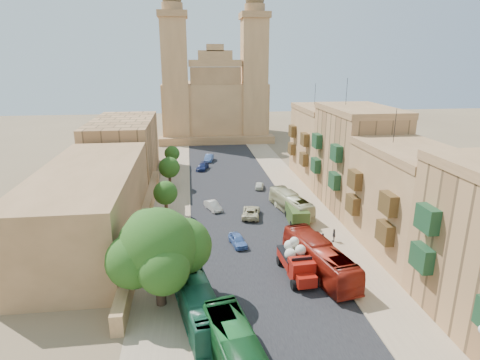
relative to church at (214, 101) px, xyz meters
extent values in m
plane|color=brown|center=(0.00, -78.61, -9.52)|extent=(260.00, 260.00, 0.00)
cube|color=black|center=(0.00, -48.61, -9.51)|extent=(14.00, 140.00, 0.01)
cube|color=tan|center=(9.50, -48.61, -9.51)|extent=(5.00, 140.00, 0.01)
cube|color=tan|center=(-9.50, -48.61, -9.51)|extent=(5.00, 140.00, 0.01)
cube|color=tan|center=(7.00, -48.61, -9.46)|extent=(0.25, 140.00, 0.12)
cube|color=tan|center=(-7.00, -48.61, -9.46)|extent=(0.25, 140.00, 0.12)
cube|color=#1A4125|center=(11.55, -77.69, -4.96)|extent=(0.90, 2.20, 2.00)
cube|color=#1A4125|center=(11.55, -77.69, -1.60)|extent=(0.90, 2.20, 2.00)
cube|color=#AB7C4D|center=(16.00, -67.61, -4.27)|extent=(8.00, 14.00, 10.50)
cube|color=#986C42|center=(16.00, -67.61, 1.38)|extent=(8.20, 14.00, 0.80)
cylinder|color=black|center=(15.00, -64.81, 3.58)|extent=(0.06, 0.06, 3.60)
cube|color=#52391B|center=(11.55, -71.53, -5.53)|extent=(0.90, 2.20, 2.00)
cube|color=#52391B|center=(11.55, -63.69, -5.53)|extent=(0.90, 2.20, 2.00)
cube|color=#52391B|center=(11.55, -71.53, -2.59)|extent=(0.90, 2.20, 2.00)
cube|color=#52391B|center=(11.55, -63.69, -2.59)|extent=(0.90, 2.20, 2.00)
cube|color=tan|center=(16.00, -53.61, -3.02)|extent=(8.00, 14.00, 13.00)
cube|color=#986C42|center=(16.00, -53.61, 3.88)|extent=(8.20, 14.00, 0.80)
cylinder|color=black|center=(15.00, -50.81, 6.08)|extent=(0.06, 0.06, 3.60)
cube|color=#1A4125|center=(11.55, -57.53, -4.58)|extent=(0.90, 2.20, 2.00)
cube|color=#1A4125|center=(11.55, -49.69, -4.58)|extent=(0.90, 2.20, 2.00)
cube|color=#1A4125|center=(11.55, -57.53, -0.94)|extent=(0.90, 2.20, 2.00)
cube|color=#1A4125|center=(11.55, -49.69, -0.94)|extent=(0.90, 2.20, 2.00)
cube|color=#AB7C4D|center=(16.00, -39.61, -3.77)|extent=(8.00, 14.00, 11.50)
cube|color=#986C42|center=(16.00, -39.61, 2.38)|extent=(8.20, 14.00, 0.80)
cylinder|color=black|center=(15.00, -36.81, 4.58)|extent=(0.06, 0.06, 3.60)
cube|color=#52391B|center=(11.55, -43.53, -5.15)|extent=(0.90, 2.20, 2.00)
cube|color=#52391B|center=(11.55, -35.69, -5.15)|extent=(0.90, 2.20, 2.00)
cube|color=#52391B|center=(11.55, -43.53, -1.93)|extent=(0.90, 2.20, 2.00)
cube|color=#52391B|center=(11.55, -35.69, -1.93)|extent=(0.90, 2.20, 2.00)
cube|color=#AB7C4D|center=(-12.50, -58.61, -8.62)|extent=(1.00, 40.00, 1.80)
cube|color=#986C42|center=(-18.00, -60.61, -5.32)|extent=(10.00, 28.00, 8.40)
cube|color=tan|center=(-18.00, -34.61, -4.52)|extent=(10.00, 22.00, 10.00)
cube|color=#AB7C4D|center=(0.00, 2.39, -2.52)|extent=(26.00, 20.00, 14.00)
cube|color=#986C42|center=(0.00, -8.11, -8.62)|extent=(28.00, 4.00, 1.80)
cube|color=#986C42|center=(0.00, -6.41, 0.48)|extent=(12.00, 2.00, 16.00)
cube|color=#AB7C4D|center=(0.00, -6.41, 9.38)|extent=(12.60, 2.40, 1.60)
cube|color=#AB7C4D|center=(0.00, -6.41, 11.08)|extent=(8.00, 2.00, 2.40)
cube|color=#AB7C4D|center=(0.00, -6.41, 12.88)|extent=(4.00, 2.00, 1.60)
cube|color=#AB7C4D|center=(-9.50, -5.11, 4.98)|extent=(6.00, 6.00, 29.00)
cube|color=#986C42|center=(-9.50, -5.11, 20.08)|extent=(6.80, 6.80, 1.40)
cylinder|color=#986C42|center=(-9.50, -5.11, 21.68)|extent=(4.80, 4.80, 1.80)
cube|color=#AB7C4D|center=(9.50, -5.11, 4.98)|extent=(6.00, 6.00, 29.00)
cube|color=#986C42|center=(9.50, -5.11, 20.08)|extent=(6.80, 6.80, 1.40)
cylinder|color=#986C42|center=(9.50, -5.11, 21.68)|extent=(4.80, 4.80, 1.80)
sphere|color=brown|center=(9.50, -5.11, 23.48)|extent=(4.40, 4.40, 4.40)
cylinder|color=#3D291E|center=(-9.50, -74.61, -7.89)|extent=(0.85, 0.85, 3.24)
sphere|color=#1C4312|center=(-9.50, -74.61, -4.22)|extent=(6.49, 6.49, 6.49)
sphere|color=#1C4312|center=(-7.45, -73.59, -4.74)|extent=(4.78, 4.78, 4.78)
sphere|color=#1C4312|center=(-11.38, -75.38, -4.91)|extent=(4.44, 4.44, 4.44)
sphere|color=#1C4312|center=(-8.99, -76.66, -5.08)|extent=(4.10, 4.10, 4.10)
sphere|color=#1C4312|center=(-10.44, -72.74, -3.54)|extent=(3.75, 3.75, 3.75)
cylinder|color=#3D291E|center=(-10.00, -66.61, -8.54)|extent=(0.44, 0.44, 1.94)
sphere|color=#1C4312|center=(-10.00, -66.61, -6.59)|extent=(2.82, 2.82, 2.82)
cylinder|color=#3D291E|center=(-10.00, -54.61, -8.44)|extent=(0.44, 0.44, 2.15)
sphere|color=#1C4312|center=(-10.00, -54.61, -6.27)|extent=(3.13, 3.13, 3.13)
cylinder|color=#3D291E|center=(-10.00, -42.61, -8.37)|extent=(0.44, 0.44, 2.29)
sphere|color=#1C4312|center=(-10.00, -42.61, -6.05)|extent=(3.34, 3.34, 3.34)
cylinder|color=#3D291E|center=(-10.00, -30.61, -8.53)|extent=(0.44, 0.44, 1.96)
sphere|color=#1C4312|center=(-10.00, -30.61, -6.56)|extent=(2.85, 2.85, 2.85)
cube|color=maroon|center=(2.96, -70.47, -8.22)|extent=(2.50, 3.86, 0.93)
cube|color=black|center=(2.96, -70.47, -7.71)|extent=(2.56, 3.91, 0.12)
cube|color=maroon|center=(3.11, -72.84, -8.12)|extent=(2.28, 1.89, 1.86)
cube|color=maroon|center=(3.19, -74.08, -8.53)|extent=(1.83, 1.35, 1.03)
cube|color=black|center=(3.11, -72.84, -7.40)|extent=(1.96, 0.23, 0.93)
cylinder|color=black|center=(2.14, -73.83, -9.05)|extent=(0.42, 0.95, 0.93)
cylinder|color=black|center=(4.20, -73.70, -9.05)|extent=(0.42, 0.95, 0.93)
cylinder|color=black|center=(1.85, -69.30, -9.05)|extent=(0.42, 0.95, 0.93)
cylinder|color=black|center=(3.91, -69.17, -9.05)|extent=(0.42, 0.95, 0.93)
sphere|color=beige|center=(2.48, -71.12, -7.45)|extent=(1.14, 1.14, 1.14)
sphere|color=beige|center=(3.50, -70.74, -7.45)|extent=(1.14, 1.14, 1.14)
sphere|color=beige|center=(2.92, -69.85, -7.45)|extent=(1.14, 1.14, 1.14)
sphere|color=beige|center=(2.54, -70.39, -6.88)|extent=(1.03, 1.03, 1.03)
sphere|color=beige|center=(3.38, -71.37, -6.93)|extent=(1.03, 1.03, 1.03)
sphere|color=beige|center=(2.97, -70.57, -6.42)|extent=(0.93, 0.93, 0.93)
cube|color=#354C1C|center=(6.50, -58.61, -8.48)|extent=(2.41, 5.09, 2.06)
cylinder|color=black|center=(5.44, -60.30, -9.10)|extent=(0.37, 0.84, 0.82)
cylinder|color=black|center=(7.39, -60.40, -9.10)|extent=(0.37, 0.84, 0.82)
cylinder|color=black|center=(5.61, -56.83, -9.10)|extent=(0.37, 0.84, 0.82)
cylinder|color=black|center=(7.56, -56.93, -9.10)|extent=(0.37, 0.84, 0.82)
imported|color=#1E5C3F|center=(-6.50, -77.04, -8.04)|extent=(4.39, 10.87, 2.95)
imported|color=maroon|center=(5.33, -71.18, -7.95)|extent=(4.75, 11.56, 3.14)
imported|color=beige|center=(6.50, -55.48, -8.18)|extent=(4.18, 9.82, 2.66)
imported|color=#4C71B7|center=(-1.73, -64.31, -8.91)|extent=(2.08, 3.75, 1.21)
imported|color=beige|center=(-3.78, -53.08, -8.92)|extent=(2.46, 3.82, 1.19)
imported|color=beige|center=(1.00, -56.18, -8.86)|extent=(3.11, 5.08, 1.32)
imported|color=navy|center=(-4.44, -31.96, -8.91)|extent=(2.85, 4.46, 1.20)
imported|color=silver|center=(4.16, -44.56, -8.98)|extent=(1.89, 3.36, 1.08)
imported|color=#3D5A93|center=(-2.91, -25.60, -8.83)|extent=(2.25, 4.35, 1.37)
imported|color=black|center=(7.55, -65.63, -8.76)|extent=(0.64, 0.53, 1.51)
imported|color=#37363C|center=(9.16, -64.80, -8.75)|extent=(0.70, 0.98, 1.54)
camera|label=1|loc=(-6.62, -104.63, 10.35)|focal=30.00mm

